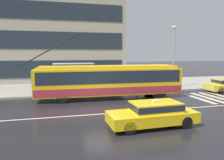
% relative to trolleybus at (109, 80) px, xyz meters
% --- Properties ---
extents(ground_plane, '(160.00, 160.00, 0.00)m').
position_rel_trolleybus_xyz_m(ground_plane, '(-1.27, -3.37, -1.51)').
color(ground_plane, black).
extents(sidewalk_slab, '(80.00, 10.00, 0.14)m').
position_rel_trolleybus_xyz_m(sidewalk_slab, '(-1.27, 6.60, -1.44)').
color(sidewalk_slab, '#9B9488').
rests_on(sidewalk_slab, ground_plane).
extents(crosswalk_stripe_edge_near, '(0.44, 4.40, 0.01)m').
position_rel_trolleybus_xyz_m(crosswalk_stripe_edge_near, '(7.18, -1.88, -1.51)').
color(crosswalk_stripe_edge_near, beige).
rests_on(crosswalk_stripe_edge_near, ground_plane).
extents(crosswalk_stripe_inner_a, '(0.44, 4.40, 0.01)m').
position_rel_trolleybus_xyz_m(crosswalk_stripe_inner_a, '(8.08, -1.88, -1.51)').
color(crosswalk_stripe_inner_a, beige).
rests_on(crosswalk_stripe_inner_a, ground_plane).
extents(crosswalk_stripe_center, '(0.44, 4.40, 0.01)m').
position_rel_trolleybus_xyz_m(crosswalk_stripe_center, '(8.98, -1.88, -1.51)').
color(crosswalk_stripe_center, beige).
rests_on(crosswalk_stripe_center, ground_plane).
extents(lane_centre_line, '(72.00, 0.14, 0.01)m').
position_rel_trolleybus_xyz_m(lane_centre_line, '(-1.27, -4.57, -1.51)').
color(lane_centre_line, silver).
rests_on(lane_centre_line, ground_plane).
extents(trolleybus, '(13.03, 2.85, 5.36)m').
position_rel_trolleybus_xyz_m(trolleybus, '(0.00, 0.00, 0.00)').
color(trolleybus, yellow).
rests_on(trolleybus, ground_plane).
extents(taxi_oncoming_near, '(4.60, 1.88, 1.39)m').
position_rel_trolleybus_xyz_m(taxi_oncoming_near, '(0.56, -7.39, -0.81)').
color(taxi_oncoming_near, yellow).
rests_on(taxi_oncoming_near, ground_plane).
extents(bus_shelter, '(3.80, 1.72, 2.68)m').
position_rel_trolleybus_xyz_m(bus_shelter, '(-2.74, 3.46, 0.63)').
color(bus_shelter, gray).
rests_on(bus_shelter, sidewalk_slab).
extents(pedestrian_at_shelter, '(1.44, 1.44, 1.95)m').
position_rel_trolleybus_xyz_m(pedestrian_at_shelter, '(3.47, 2.80, 0.22)').
color(pedestrian_at_shelter, '#464053').
rests_on(pedestrian_at_shelter, sidewalk_slab).
extents(pedestrian_approaching_curb, '(1.29, 1.29, 1.97)m').
position_rel_trolleybus_xyz_m(pedestrian_approaching_curb, '(-1.90, 4.08, 0.16)').
color(pedestrian_approaching_curb, '#291D28').
rests_on(pedestrian_approaching_curb, sidewalk_slab).
extents(street_lamp, '(0.60, 0.32, 6.37)m').
position_rel_trolleybus_xyz_m(street_lamp, '(7.43, 2.65, 2.42)').
color(street_lamp, gray).
rests_on(street_lamp, sidewalk_slab).
extents(office_tower_corner_left, '(20.88, 14.74, 17.59)m').
position_rel_trolleybus_xyz_m(office_tower_corner_left, '(-5.79, 16.67, 7.29)').
color(office_tower_corner_left, '#9F9985').
rests_on(office_tower_corner_left, ground_plane).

